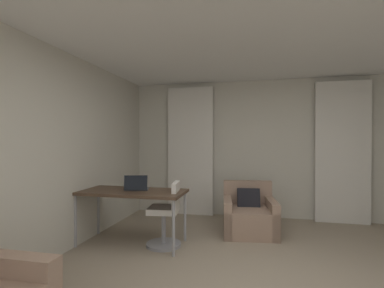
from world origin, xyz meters
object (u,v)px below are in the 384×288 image
(desk, at_px, (132,195))
(laptop, at_px, (137,187))
(armchair, at_px, (249,216))
(desk_chair, at_px, (167,217))

(desk, xyz_separation_m, laptop, (0.06, 0.04, 0.10))
(armchair, relative_size, desk, 0.64)
(desk, relative_size, desk_chair, 1.70)
(desk_chair, bearing_deg, desk, -176.35)
(desk, height_order, laptop, laptop)
(desk, xyz_separation_m, desk_chair, (0.50, 0.03, -0.30))
(armchair, relative_size, laptop, 2.57)
(desk, bearing_deg, desk_chair, 3.65)
(armchair, distance_m, laptop, 1.84)
(armchair, height_order, desk, armchair)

